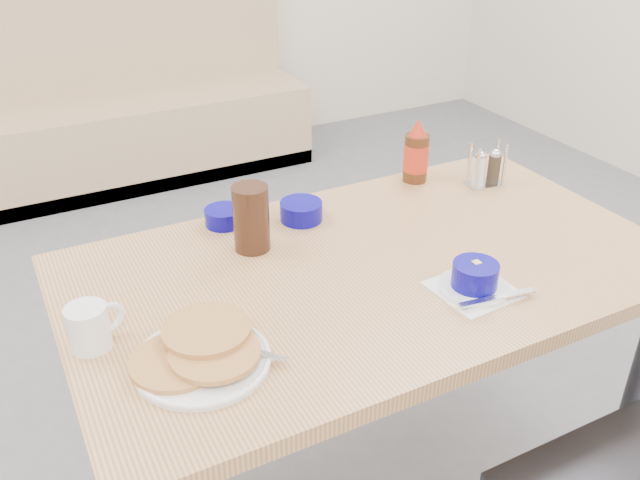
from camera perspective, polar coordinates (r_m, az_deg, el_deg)
name	(u,v)px	position (r m, az deg, el deg)	size (l,w,h in m)	color
booth_bench	(130,113)	(3.94, -15.70, 10.24)	(1.90, 0.56, 1.22)	tan
dining_table	(372,285)	(1.61, 4.37, -3.83)	(1.40, 0.80, 0.76)	tan
pancake_plate	(201,354)	(1.29, -10.01, -9.42)	(0.27, 0.26, 0.05)	white
coffee_mug	(90,326)	(1.37, -18.78, -6.88)	(0.11, 0.08, 0.09)	white
grits_setting	(475,279)	(1.50, 12.90, -3.23)	(0.19, 0.17, 0.07)	white
creamer_bowl	(224,217)	(1.75, -8.11, 1.95)	(0.10, 0.10, 0.04)	#09057E
butter_bowl	(301,211)	(1.75, -1.59, 2.44)	(0.11, 0.11, 0.05)	#09057E
amber_tumbler	(251,218)	(1.60, -5.82, 1.84)	(0.09, 0.09, 0.16)	#321A0F
condiment_caddy	(486,171)	(1.99, 13.82, 5.69)	(0.11, 0.08, 0.13)	silver
syrup_bottle	(416,154)	(1.97, 8.10, 7.14)	(0.07, 0.07, 0.19)	#47230F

